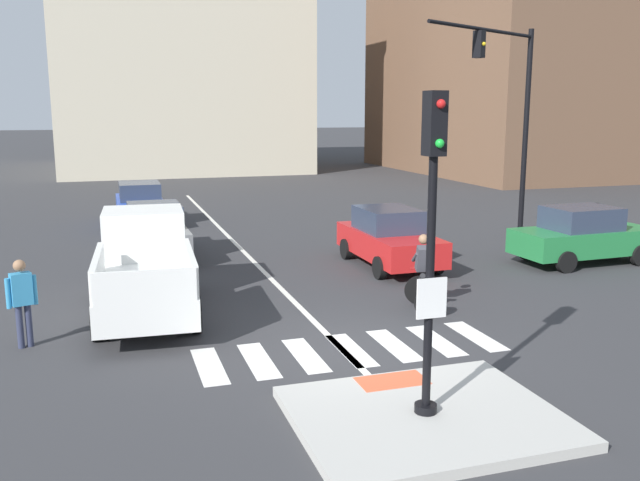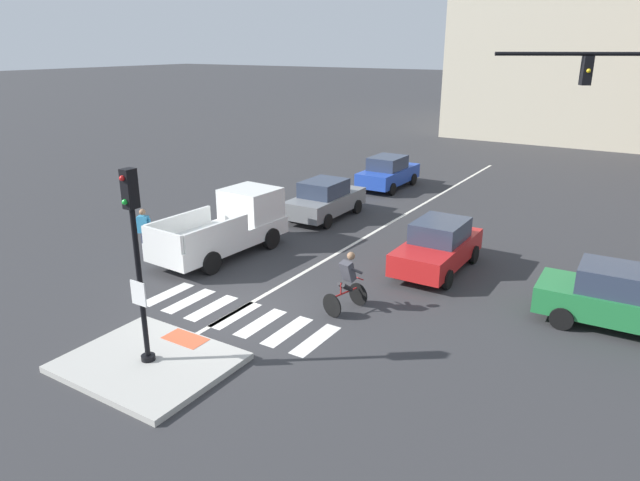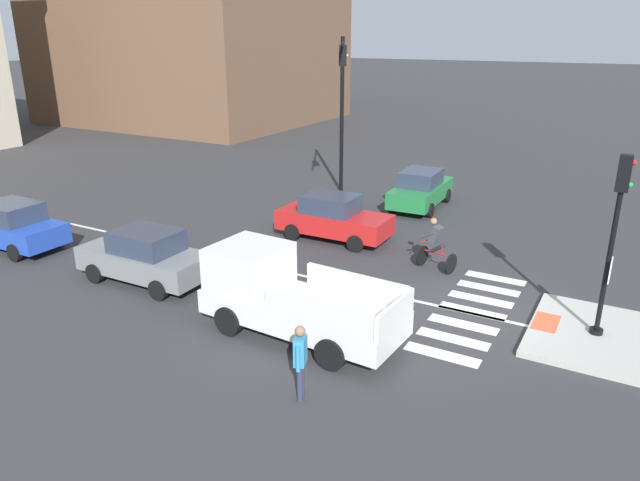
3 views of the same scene
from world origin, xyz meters
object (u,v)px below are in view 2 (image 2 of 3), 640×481
signal_pole (136,250)px  car_blue_westbound_distant (388,172)px  car_green_cross_right (620,299)px  pickup_truck_white_westbound_near (230,226)px  cyclist (347,281)px  pedestrian_at_curb_left (144,228)px  car_grey_westbound_far (325,199)px  car_red_eastbound_mid (438,246)px

signal_pole → car_blue_westbound_distant: size_ratio=1.08×
car_green_cross_right → car_blue_westbound_distant: size_ratio=1.01×
signal_pole → pickup_truck_white_westbound_near: size_ratio=0.86×
car_green_cross_right → cyclist: cyclist is taller
pedestrian_at_curb_left → car_green_cross_right: bearing=10.7°
car_blue_westbound_distant → pickup_truck_white_westbound_near: bearing=-92.4°
car_green_cross_right → car_grey_westbound_far: (-11.66, 4.43, 0.00)m
signal_pole → cyclist: 5.86m
car_blue_westbound_distant → pedestrian_at_curb_left: (-2.81, -13.44, 0.17)m
car_red_eastbound_mid → car_blue_westbound_distant: bearing=124.0°
car_green_cross_right → car_blue_westbound_distant: 15.89m
pickup_truck_white_westbound_near → car_red_eastbound_mid: bearing=18.6°
car_grey_westbound_far → pickup_truck_white_westbound_near: size_ratio=0.79×
car_blue_westbound_distant → car_red_eastbound_mid: size_ratio=1.00×
car_grey_westbound_far → signal_pole: bearing=-77.1°
pedestrian_at_curb_left → car_red_eastbound_mid: bearing=24.3°
pickup_truck_white_westbound_near → signal_pole: bearing=-63.7°
car_blue_westbound_distant → car_red_eastbound_mid: 11.26m
car_red_eastbound_mid → car_green_cross_right: bearing=-13.9°
car_green_cross_right → car_blue_westbound_distant: same height
cyclist → pedestrian_at_curb_left: bearing=179.4°
signal_pole → pedestrian_at_curb_left: signal_pole is taller
signal_pole → cyclist: signal_pole is taller
car_blue_westbound_distant → car_grey_westbound_far: bearing=-89.1°
pedestrian_at_curb_left → pickup_truck_white_westbound_near: bearing=38.3°
car_red_eastbound_mid → cyclist: size_ratio=2.45×
pickup_truck_white_westbound_near → car_grey_westbound_far: bearing=83.7°
pickup_truck_white_westbound_near → cyclist: (5.81, -1.91, -0.11)m
car_green_cross_right → signal_pole: bearing=-138.5°
car_green_cross_right → cyclist: (-6.45, -2.85, 0.06)m
signal_pole → car_red_eastbound_mid: 9.98m
pickup_truck_white_westbound_near → car_blue_westbound_distant: bearing=87.6°
car_red_eastbound_mid → pickup_truck_white_westbound_near: (-6.80, -2.29, 0.17)m
signal_pole → pedestrian_at_curb_left: 7.85m
car_green_cross_right → car_red_eastbound_mid: size_ratio=1.01×
signal_pole → car_green_cross_right: signal_pole is taller
car_green_cross_right → pickup_truck_white_westbound_near: size_ratio=0.80×
car_red_eastbound_mid → cyclist: 4.32m
cyclist → pedestrian_at_curb_left: size_ratio=1.01×
car_green_cross_right → pedestrian_at_curb_left: (-14.57, -2.77, 0.17)m
signal_pole → car_grey_westbound_far: bearing=102.9°
pedestrian_at_curb_left → car_blue_westbound_distant: bearing=78.2°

